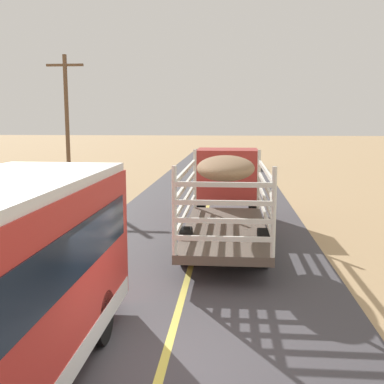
# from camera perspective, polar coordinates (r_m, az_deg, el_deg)

# --- Properties ---
(ground_plane) EXTENTS (240.00, 240.00, 0.00)m
(ground_plane) POSITION_cam_1_polar(r_m,az_deg,el_deg) (8.49, -3.50, -20.25)
(ground_plane) COLOR tan
(road_surface) EXTENTS (8.00, 120.00, 0.02)m
(road_surface) POSITION_cam_1_polar(r_m,az_deg,el_deg) (8.48, -3.50, -20.19)
(road_surface) COLOR #423F44
(road_surface) RESTS_ON ground
(road_centre_line) EXTENTS (0.16, 117.60, 0.00)m
(road_centre_line) POSITION_cam_1_polar(r_m,az_deg,el_deg) (8.47, -3.50, -20.12)
(road_centre_line) COLOR #D8CC4C
(road_centre_line) RESTS_ON road_surface
(livestock_truck) EXTENTS (2.53, 9.70, 3.02)m
(livestock_truck) POSITION_cam_1_polar(r_m,az_deg,el_deg) (17.54, 4.25, 1.13)
(livestock_truck) COLOR #B2332D
(livestock_truck) RESTS_ON road_surface
(car_far) EXTENTS (1.80, 4.40, 1.46)m
(car_far) POSITION_cam_1_polar(r_m,az_deg,el_deg) (41.04, 6.29, 3.93)
(car_far) COLOR black
(car_far) RESTS_ON road_surface
(power_pole_mid) EXTENTS (2.20, 0.24, 7.89)m
(power_pole_mid) POSITION_cam_1_polar(r_m,az_deg,el_deg) (28.87, -15.04, 8.71)
(power_pole_mid) COLOR brown
(power_pole_mid) RESTS_ON ground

